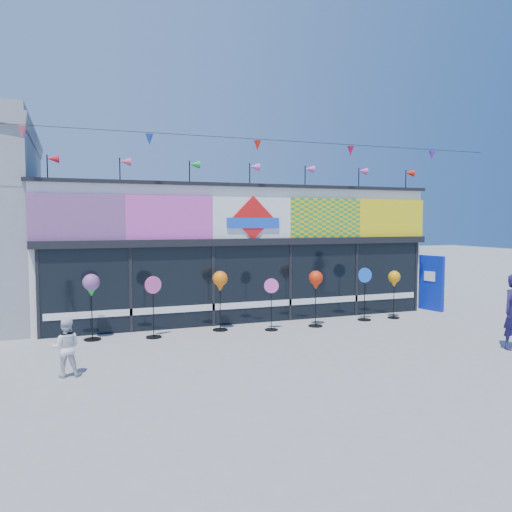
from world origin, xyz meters
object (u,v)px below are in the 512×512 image
spinner_0 (91,287)px  spinner_3 (271,303)px  spinner_4 (316,282)px  spinner_6 (394,280)px  spinner_1 (153,305)px  child (66,347)px  blue_sign (431,283)px  spinner_5 (365,293)px  spinner_2 (220,283)px

spinner_0 → spinner_3: size_ratio=1.17×
spinner_4 → spinner_6: (2.83, 0.25, -0.10)m
spinner_1 → spinner_4: spinner_4 is taller
spinner_0 → child: (-0.59, -2.94, -0.78)m
blue_sign → spinner_1: bearing=170.5°
spinner_0 → spinner_5: spinner_0 is taller
spinner_5 → spinner_1: bearing=-179.3°
spinner_0 → spinner_1: 1.60m
spinner_0 → spinner_6: spinner_0 is taller
spinner_3 → spinner_4: (1.37, 0.03, 0.52)m
spinner_3 → spinner_6: (4.20, 0.28, 0.42)m
spinner_3 → spinner_0: bearing=173.8°
spinner_4 → spinner_6: spinner_4 is taller
spinner_3 → spinner_5: bearing=5.5°
blue_sign → spinner_5: blue_sign is taller
blue_sign → spinner_1: blue_sign is taller
spinner_4 → spinner_6: size_ratio=1.08×
spinner_2 → blue_sign: bearing=4.2°
blue_sign → spinner_0: size_ratio=1.10×
blue_sign → spinner_3: bearing=175.0°
spinner_4 → spinner_0: bearing=175.4°
spinner_2 → spinner_1: bearing=-172.8°
spinner_1 → spinner_4: size_ratio=1.00×
spinner_4 → spinner_5: size_ratio=1.00×
blue_sign → spinner_1: 9.43m
spinner_0 → child: 3.10m
spinner_4 → spinner_5: same height
spinner_5 → child: (-8.43, -2.74, -0.28)m
blue_sign → spinner_4: (-4.85, -0.99, 0.35)m
blue_sign → spinner_3: size_ratio=1.29×
spinner_2 → spinner_3: spinner_2 is taller
spinner_0 → child: spinner_0 is taller
spinner_6 → spinner_2: bearing=178.0°
spinner_1 → spinner_6: 7.38m
spinner_6 → child: bearing=-164.0°
spinner_2 → child: size_ratio=1.44×
spinner_5 → child: 8.87m
spinner_1 → spinner_4: bearing=-2.6°
spinner_4 → child: bearing=-159.7°
blue_sign → spinner_0: (-10.90, -0.51, 0.42)m
blue_sign → spinner_2: blue_sign is taller
spinner_0 → spinner_2: size_ratio=1.03×
spinner_6 → blue_sign: bearing=20.2°
blue_sign → spinner_6: blue_sign is taller
spinner_4 → spinner_6: bearing=5.1°
spinner_2 → spinner_6: spinner_2 is taller
spinner_6 → spinner_4: bearing=-174.9°
spinner_2 → spinner_0: bearing=179.2°
blue_sign → spinner_4: blue_sign is taller
spinner_0 → spinner_1: (1.50, -0.28, -0.50)m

